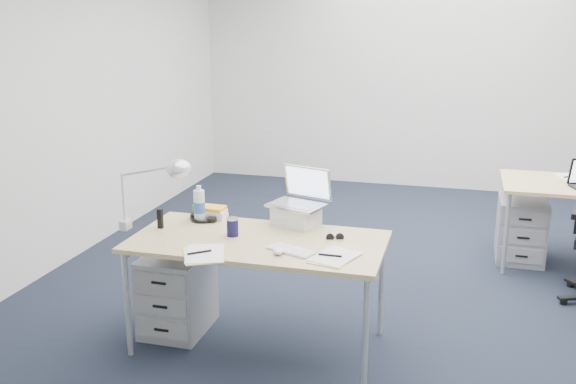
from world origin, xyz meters
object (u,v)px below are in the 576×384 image
Objects in this scene: drawer_pedestal_far at (521,229)px; wireless_keyboard at (291,250)px; can_koozie at (233,227)px; computer_mouse at (279,251)px; headphones at (203,218)px; bear_figurine at (198,207)px; desk_lamp at (145,193)px; cordless_phone at (160,219)px; desk_near at (258,246)px; drawer_pedestal_near at (177,292)px; silver_laptop at (296,198)px; sunglasses at (335,237)px; book_stack at (213,212)px; water_bottle at (199,203)px.

drawer_pedestal_far is 1.88× the size of wireless_keyboard.
computer_mouse is at bearing -31.93° from can_koozie.
bear_figurine is at bearing 156.73° from headphones.
bear_figurine is at bearing 64.13° from desk_lamp.
bear_figurine is (-0.81, 0.48, 0.07)m from wireless_keyboard.
desk_near is at bearing 3.63° from cordless_phone.
drawer_pedestal_near is 0.53m from headphones.
silver_laptop is at bearing 44.14° from can_koozie.
desk_near is 0.65m from bear_figurine.
can_koozie is (-0.18, 0.02, 0.11)m from desk_near.
sunglasses is 0.22× the size of desk_lamp.
cordless_phone is 1.14× the size of sunglasses.
bear_figurine is (-0.71, -0.02, -0.11)m from silver_laptop.
bear_figurine reaches higher than book_stack.
silver_laptop is at bearing 11.24° from bear_figurine.
desk_near is 10.21× the size of bear_figurine.
headphones is (0.12, 0.22, 0.47)m from drawer_pedestal_near.
drawer_pedestal_near is 1.06× the size of desk_lamp.
water_bottle reaches higher than drawer_pedestal_far.
headphones reaches higher than desk_near.
can_koozie is (0.42, -0.03, 0.52)m from drawer_pedestal_near.
silver_laptop is (0.16, 0.35, 0.24)m from desk_near.
bear_figurine is (-0.06, 0.05, 0.06)m from headphones.
desk_lamp reaches higher than book_stack.
computer_mouse is at bearing -124.25° from drawer_pedestal_far.
silver_laptop is 0.62m from book_stack.
cordless_phone is (-0.69, 0.04, 0.11)m from desk_near.
can_koozie is at bearing 168.97° from sunglasses.
desk_near is 0.21m from can_koozie.
cordless_phone reaches higher than can_koozie.
book_stack is (-0.44, 0.35, 0.09)m from desk_near.
can_koozie is 0.69× the size of book_stack.
desk_lamp reaches higher than cordless_phone.
cordless_phone reaches higher than computer_mouse.
sunglasses is at bearing -18.23° from silver_laptop.
drawer_pedestal_far is 2.82m from computer_mouse.
computer_mouse is 0.92m from bear_figurine.
desk_near is 0.56m from headphones.
cordless_phone is at bearing 57.73° from desk_lamp.
drawer_pedestal_far is 2.73m from wireless_keyboard.
sunglasses is (0.97, -0.13, -0.11)m from water_bottle.
bear_figurine reaches higher than headphones.
book_stack is (-0.26, 0.33, -0.02)m from can_koozie.
desk_lamp is at bearing -147.74° from drawer_pedestal_near.
bear_figurine is 0.32m from cordless_phone.
wireless_keyboard reaches higher than drawer_pedestal_near.
book_stack reaches higher than computer_mouse.
can_koozie is at bearing -133.21° from drawer_pedestal_far.
drawer_pedestal_near is 1.46× the size of silver_laptop.
water_bottle is 1.89× the size of cordless_phone.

